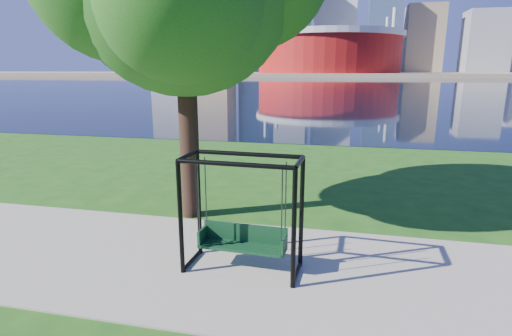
% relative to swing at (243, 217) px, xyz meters
% --- Properties ---
extents(ground, '(900.00, 900.00, 0.00)m').
position_rel_swing_xyz_m(ground, '(0.28, 0.58, -1.00)').
color(ground, '#1E5114').
rests_on(ground, ground).
extents(path, '(120.00, 4.00, 0.03)m').
position_rel_swing_xyz_m(path, '(0.28, 0.08, -0.99)').
color(path, '#9E937F').
rests_on(path, ground).
extents(river, '(900.00, 180.00, 0.02)m').
position_rel_swing_xyz_m(river, '(0.28, 102.58, -0.99)').
color(river, black).
rests_on(river, ground).
extents(far_bank, '(900.00, 228.00, 2.00)m').
position_rel_swing_xyz_m(far_bank, '(0.28, 306.58, -0.00)').
color(far_bank, '#937F60').
rests_on(far_bank, ground).
extents(stadium, '(83.00, 83.00, 32.00)m').
position_rel_swing_xyz_m(stadium, '(-9.72, 235.58, 13.22)').
color(stadium, maroon).
rests_on(stadium, far_bank).
extents(skyline, '(392.00, 66.00, 96.50)m').
position_rel_swing_xyz_m(skyline, '(-3.99, 319.97, 34.89)').
color(skyline, gray).
rests_on(skyline, far_bank).
extents(swing, '(2.06, 0.96, 2.08)m').
position_rel_swing_xyz_m(swing, '(0.00, 0.00, 0.00)').
color(swing, black).
rests_on(swing, ground).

